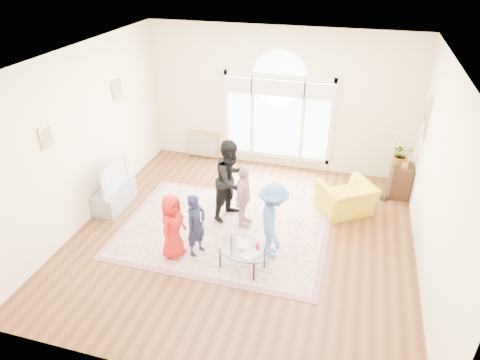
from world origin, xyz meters
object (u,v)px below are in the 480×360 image
(coffee_table, at_px, (242,249))
(armchair, at_px, (346,198))
(tv_console, at_px, (115,197))
(television, at_px, (112,175))
(area_rug, at_px, (224,230))

(coffee_table, distance_m, armchair, 2.63)
(tv_console, relative_size, television, 1.00)
(area_rug, xyz_separation_m, armchair, (2.11, 1.25, 0.30))
(television, relative_size, armchair, 1.03)
(coffee_table, height_order, armchair, armchair)
(television, distance_m, coffee_table, 3.19)
(coffee_table, relative_size, armchair, 1.15)
(tv_console, height_order, coffee_table, coffee_table)
(area_rug, distance_m, television, 2.47)
(television, bearing_deg, coffee_table, -20.89)
(area_rug, distance_m, armchair, 2.47)
(tv_console, bearing_deg, television, -0.00)
(tv_console, xyz_separation_m, television, (0.01, -0.00, 0.50))
(tv_console, distance_m, armchair, 4.60)
(tv_console, height_order, armchair, armchair)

